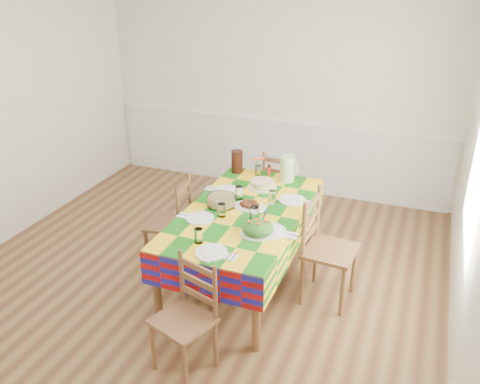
{
  "coord_description": "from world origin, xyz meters",
  "views": [
    {
      "loc": [
        1.86,
        -3.5,
        2.78
      ],
      "look_at": [
        0.42,
        0.18,
        0.97
      ],
      "focal_mm": 38.0,
      "sensor_mm": 36.0,
      "label": 1
    }
  ],
  "objects_px": {
    "dining_table": "(244,218)",
    "chair_right": "(325,249)",
    "tea_pitcher": "(237,162)",
    "meat_platter": "(250,205)",
    "green_pitcher": "(287,169)",
    "chair_left": "(172,223)",
    "chair_near": "(187,318)",
    "chair_far": "(282,189)"
  },
  "relations": [
    {
      "from": "green_pitcher",
      "to": "dining_table",
      "type": "bearing_deg",
      "value": -101.77
    },
    {
      "from": "chair_near",
      "to": "tea_pitcher",
      "type": "bearing_deg",
      "value": 119.72
    },
    {
      "from": "chair_near",
      "to": "chair_far",
      "type": "distance_m",
      "value": 2.39
    },
    {
      "from": "chair_far",
      "to": "chair_right",
      "type": "height_order",
      "value": "chair_right"
    },
    {
      "from": "dining_table",
      "to": "green_pitcher",
      "type": "bearing_deg",
      "value": 78.23
    },
    {
      "from": "green_pitcher",
      "to": "chair_left",
      "type": "relative_size",
      "value": 0.28
    },
    {
      "from": "green_pitcher",
      "to": "chair_right",
      "type": "relative_size",
      "value": 0.26
    },
    {
      "from": "dining_table",
      "to": "chair_right",
      "type": "bearing_deg",
      "value": 0.28
    },
    {
      "from": "meat_platter",
      "to": "chair_right",
      "type": "distance_m",
      "value": 0.78
    },
    {
      "from": "green_pitcher",
      "to": "chair_near",
      "type": "xyz_separation_m",
      "value": [
        -0.15,
        -1.98,
        -0.43
      ]
    },
    {
      "from": "chair_right",
      "to": "chair_far",
      "type": "bearing_deg",
      "value": 36.93
    },
    {
      "from": "dining_table",
      "to": "meat_platter",
      "type": "relative_size",
      "value": 6.12
    },
    {
      "from": "dining_table",
      "to": "tea_pitcher",
      "type": "distance_m",
      "value": 0.92
    },
    {
      "from": "meat_platter",
      "to": "tea_pitcher",
      "type": "distance_m",
      "value": 0.85
    },
    {
      "from": "chair_far",
      "to": "chair_right",
      "type": "relative_size",
      "value": 0.91
    },
    {
      "from": "chair_near",
      "to": "chair_left",
      "type": "distance_m",
      "value": 1.43
    },
    {
      "from": "chair_right",
      "to": "chair_left",
      "type": "bearing_deg",
      "value": 94.41
    },
    {
      "from": "tea_pitcher",
      "to": "chair_left",
      "type": "height_order",
      "value": "tea_pitcher"
    },
    {
      "from": "dining_table",
      "to": "green_pitcher",
      "type": "xyz_separation_m",
      "value": [
        0.16,
        0.79,
        0.21
      ]
    },
    {
      "from": "meat_platter",
      "to": "tea_pitcher",
      "type": "relative_size",
      "value": 1.3
    },
    {
      "from": "dining_table",
      "to": "tea_pitcher",
      "type": "height_order",
      "value": "tea_pitcher"
    },
    {
      "from": "chair_left",
      "to": "chair_right",
      "type": "relative_size",
      "value": 0.92
    },
    {
      "from": "meat_platter",
      "to": "chair_near",
      "type": "distance_m",
      "value": 1.31
    },
    {
      "from": "meat_platter",
      "to": "chair_left",
      "type": "relative_size",
      "value": 0.33
    },
    {
      "from": "green_pitcher",
      "to": "chair_far",
      "type": "distance_m",
      "value": 0.61
    },
    {
      "from": "dining_table",
      "to": "meat_platter",
      "type": "bearing_deg",
      "value": 72.67
    },
    {
      "from": "chair_far",
      "to": "chair_left",
      "type": "bearing_deg",
      "value": 62.71
    },
    {
      "from": "meat_platter",
      "to": "chair_right",
      "type": "bearing_deg",
      "value": -5.31
    },
    {
      "from": "meat_platter",
      "to": "tea_pitcher",
      "type": "height_order",
      "value": "tea_pitcher"
    },
    {
      "from": "meat_platter",
      "to": "green_pitcher",
      "type": "distance_m",
      "value": 0.74
    },
    {
      "from": "meat_platter",
      "to": "chair_far",
      "type": "relative_size",
      "value": 0.34
    },
    {
      "from": "chair_left",
      "to": "tea_pitcher",
      "type": "bearing_deg",
      "value": 146.62
    },
    {
      "from": "dining_table",
      "to": "green_pitcher",
      "type": "height_order",
      "value": "green_pitcher"
    },
    {
      "from": "chair_left",
      "to": "chair_right",
      "type": "xyz_separation_m",
      "value": [
        1.5,
        -0.0,
        0.04
      ]
    },
    {
      "from": "green_pitcher",
      "to": "chair_far",
      "type": "xyz_separation_m",
      "value": [
        -0.17,
        0.41,
        -0.42
      ]
    },
    {
      "from": "dining_table",
      "to": "chair_left",
      "type": "distance_m",
      "value": 0.78
    },
    {
      "from": "meat_platter",
      "to": "chair_near",
      "type": "bearing_deg",
      "value": -90.43
    },
    {
      "from": "tea_pitcher",
      "to": "chair_right",
      "type": "distance_m",
      "value": 1.45
    },
    {
      "from": "chair_right",
      "to": "chair_near",
      "type": "bearing_deg",
      "value": 152.92
    },
    {
      "from": "green_pitcher",
      "to": "chair_near",
      "type": "relative_size",
      "value": 0.29
    },
    {
      "from": "meat_platter",
      "to": "green_pitcher",
      "type": "bearing_deg",
      "value": 78.8
    },
    {
      "from": "dining_table",
      "to": "chair_right",
      "type": "xyz_separation_m",
      "value": [
        0.75,
        0.0,
        -0.16
      ]
    }
  ]
}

